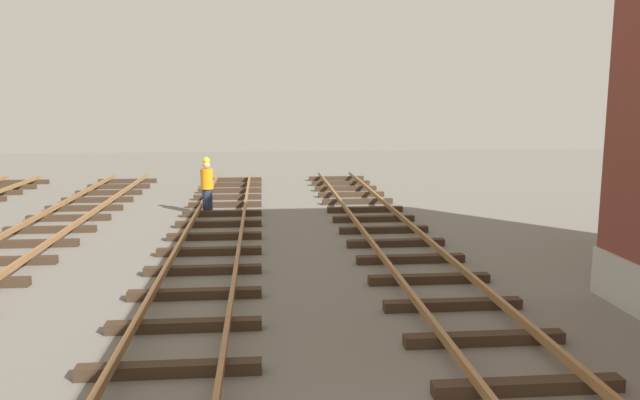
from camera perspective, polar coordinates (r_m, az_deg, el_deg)
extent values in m
cube|color=#38281C|center=(8.82, 18.33, -15.75)|extent=(2.50, 0.24, 0.18)
cube|color=#38281C|center=(10.19, 14.65, -12.09)|extent=(2.50, 0.24, 0.18)
cube|color=#38281C|center=(11.62, 11.94, -9.28)|extent=(2.50, 0.24, 0.18)
cube|color=#38281C|center=(13.10, 9.85, -7.08)|extent=(2.50, 0.24, 0.18)
cube|color=#38281C|center=(14.60, 8.21, -5.32)|extent=(2.50, 0.24, 0.18)
cube|color=#38281C|center=(16.13, 6.88, -3.89)|extent=(2.50, 0.24, 0.18)
cube|color=#38281C|center=(17.67, 5.79, -2.71)|extent=(2.50, 0.24, 0.18)
cube|color=#38281C|center=(19.22, 4.87, -1.71)|extent=(2.50, 0.24, 0.18)
cube|color=#38281C|center=(20.78, 4.09, -0.87)|extent=(2.50, 0.24, 0.18)
cube|color=#38281C|center=(22.35, 3.43, -0.14)|extent=(2.50, 0.24, 0.18)
cube|color=#38281C|center=(23.93, 2.85, 0.49)|extent=(2.50, 0.24, 0.18)
cube|color=#38281C|center=(25.51, 2.34, 1.05)|extent=(2.50, 0.24, 0.18)
cube|color=#38281C|center=(27.09, 1.89, 1.53)|extent=(2.50, 0.24, 0.18)
cube|color=#38281C|center=(28.68, 1.49, 1.97)|extent=(2.50, 0.24, 0.18)
cube|color=#38281C|center=(9.10, -13.46, -14.72)|extent=(2.50, 0.24, 0.18)
cube|color=#38281C|center=(10.63, -12.19, -11.08)|extent=(2.50, 0.24, 0.18)
cube|color=#38281C|center=(12.19, -11.26, -8.36)|extent=(2.50, 0.24, 0.18)
cube|color=#38281C|center=(13.78, -10.55, -6.27)|extent=(2.50, 0.24, 0.18)
cube|color=#38281C|center=(15.39, -9.99, -4.61)|extent=(2.50, 0.24, 0.18)
cube|color=#38281C|center=(17.00, -9.54, -3.26)|extent=(2.50, 0.24, 0.18)
cube|color=#38281C|center=(18.63, -9.17, -2.15)|extent=(2.50, 0.24, 0.18)
cube|color=#38281C|center=(20.26, -8.86, -1.22)|extent=(2.50, 0.24, 0.18)
cube|color=#38281C|center=(21.90, -8.59, -0.42)|extent=(2.50, 0.24, 0.18)
cube|color=#38281C|center=(23.54, -8.37, 0.26)|extent=(2.50, 0.24, 0.18)
cube|color=#38281C|center=(25.19, -8.17, 0.85)|extent=(2.50, 0.24, 0.18)
cube|color=#38281C|center=(26.83, -8.00, 1.37)|extent=(2.50, 0.24, 0.18)
cube|color=#38281C|center=(28.48, -7.84, 1.83)|extent=(2.50, 0.24, 0.18)
cube|color=#38281C|center=(16.01, -27.03, -4.96)|extent=(2.50, 0.24, 0.18)
cube|color=#38281C|center=(17.57, -24.97, -3.61)|extent=(2.50, 0.24, 0.18)
cube|color=#38281C|center=(19.17, -23.26, -2.48)|extent=(2.50, 0.24, 0.18)
cube|color=#38281C|center=(20.78, -21.82, -1.52)|extent=(2.50, 0.24, 0.18)
cube|color=#38281C|center=(22.41, -20.59, -0.70)|extent=(2.50, 0.24, 0.18)
cube|color=#38281C|center=(24.05, -19.52, 0.01)|extent=(2.50, 0.24, 0.18)
cube|color=#38281C|center=(25.71, -18.59, 0.63)|extent=(2.50, 0.24, 0.18)
cube|color=#38281C|center=(27.37, -17.77, 1.17)|extent=(2.50, 0.24, 0.18)
cube|color=#38281C|center=(29.04, -17.05, 1.65)|extent=(2.50, 0.24, 0.18)
cube|color=#38281C|center=(28.97, -26.69, 1.05)|extent=(2.50, 0.24, 0.18)
cube|color=#38281C|center=(30.41, -25.63, 1.47)|extent=(2.50, 0.24, 0.18)
cylinder|color=#262D4C|center=(20.51, -10.16, -0.18)|extent=(0.32, 0.32, 0.85)
cylinder|color=orange|center=(20.40, -10.22, 1.90)|extent=(0.40, 0.40, 0.65)
sphere|color=tan|center=(20.35, -10.26, 3.14)|extent=(0.24, 0.24, 0.24)
sphere|color=yellow|center=(20.34, -10.27, 3.54)|extent=(0.22, 0.22, 0.22)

